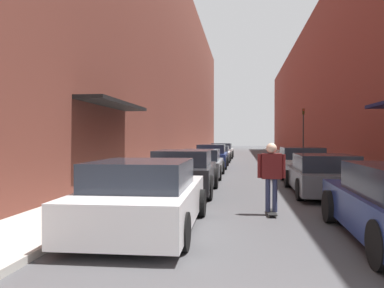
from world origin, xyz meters
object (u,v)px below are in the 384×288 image
parked_car_left_2 (201,164)px  parked_car_left_5 (222,151)px  parked_car_left_1 (184,172)px  parked_car_left_4 (218,154)px  parked_car_right_1 (323,175)px  traffic_light (303,129)px  parked_car_left_3 (212,156)px  parked_car_right_2 (301,163)px  skateboarder (271,171)px  parked_car_left_0 (144,197)px

parked_car_left_2 → parked_car_left_5: bearing=89.8°
parked_car_left_1 → parked_car_left_4: parked_car_left_1 is taller
parked_car_right_1 → traffic_light: (2.20, 17.62, 1.92)m
parked_car_left_2 → parked_car_right_1: bearing=-47.6°
parked_car_left_3 → traffic_light: (6.48, 7.30, 1.84)m
traffic_light → parked_car_left_5: bearing=147.2°
traffic_light → parked_car_right_2: bearing=-99.5°
parked_car_left_4 → skateboarder: bearing=-83.0°
parked_car_left_0 → traffic_light: size_ratio=1.07×
parked_car_left_3 → parked_car_left_5: bearing=90.0°
parked_car_left_0 → parked_car_left_4: 21.17m
parked_car_left_3 → parked_car_right_2: 6.72m
parked_car_right_1 → traffic_light: size_ratio=1.17×
parked_car_left_2 → parked_car_right_2: parked_car_right_2 is taller
parked_car_left_4 → parked_car_left_5: 5.83m
parked_car_right_2 → parked_car_left_5: bearing=104.9°
parked_car_left_5 → traffic_light: bearing=-32.8°
parked_car_left_3 → parked_car_right_1: 11.17m
parked_car_left_0 → parked_car_left_3: parked_car_left_3 is taller
parked_car_left_1 → parked_car_left_5: parked_car_left_1 is taller
parked_car_right_2 → traffic_light: bearing=80.5°
parked_car_left_0 → parked_car_right_1: (4.33, 5.21, -0.03)m
parked_car_right_2 → parked_car_left_1: bearing=-128.0°
parked_car_left_2 → parked_car_right_2: 4.49m
parked_car_left_5 → parked_car_right_2: size_ratio=0.91×
parked_car_left_0 → parked_car_right_1: parked_car_left_0 is taller
parked_car_left_1 → parked_car_right_1: size_ratio=0.89×
parked_car_left_1 → parked_car_right_1: bearing=5.8°
parked_car_left_0 → parked_car_left_3: bearing=89.8°
parked_car_left_2 → skateboarder: bearing=-73.2°
parked_car_right_1 → traffic_light: 17.86m
parked_car_left_0 → parked_car_right_1: bearing=50.3°
parked_car_left_2 → parked_car_left_4: bearing=89.6°
parked_car_left_2 → parked_car_left_3: 5.56m
parked_car_left_4 → skateboarder: 19.60m
skateboarder → parked_car_right_2: bearing=77.2°
parked_car_left_4 → skateboarder: size_ratio=2.64×
parked_car_left_0 → parked_car_left_5: (0.04, 27.01, 0.02)m
parked_car_left_3 → parked_car_left_5: (-0.01, 11.48, -0.03)m
parked_car_left_2 → parked_car_right_1: 6.43m
parked_car_right_2 → traffic_light: 12.69m
parked_car_left_5 → traffic_light: size_ratio=1.08×
parked_car_left_1 → parked_car_left_3: bearing=89.8°
parked_car_left_2 → skateboarder: size_ratio=2.87×
traffic_light → parked_car_right_1: bearing=-97.1°
parked_car_left_3 → parked_car_right_1: parked_car_left_3 is taller
parked_car_right_1 → parked_car_left_4: bearing=104.9°
parked_car_left_4 → parked_car_right_1: size_ratio=0.93×
parked_car_right_2 → skateboarder: 8.95m
parked_car_left_5 → parked_car_left_0: bearing=-90.1°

